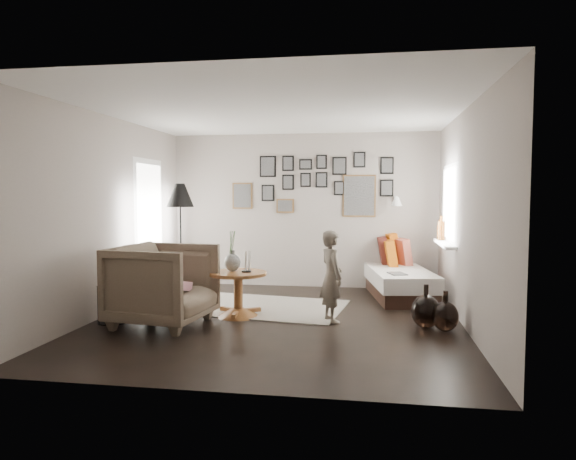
% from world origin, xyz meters
% --- Properties ---
extents(ground, '(4.80, 4.80, 0.00)m').
position_xyz_m(ground, '(0.00, 0.00, 0.00)').
color(ground, black).
rests_on(ground, ground).
extents(wall_back, '(4.50, 0.00, 4.50)m').
position_xyz_m(wall_back, '(0.00, 2.40, 1.30)').
color(wall_back, gray).
rests_on(wall_back, ground).
extents(wall_front, '(4.50, 0.00, 4.50)m').
position_xyz_m(wall_front, '(0.00, -2.40, 1.30)').
color(wall_front, gray).
rests_on(wall_front, ground).
extents(wall_left, '(0.00, 4.80, 4.80)m').
position_xyz_m(wall_left, '(-2.25, 0.00, 1.30)').
color(wall_left, gray).
rests_on(wall_left, ground).
extents(wall_right, '(0.00, 4.80, 4.80)m').
position_xyz_m(wall_right, '(2.25, 0.00, 1.30)').
color(wall_right, gray).
rests_on(wall_right, ground).
extents(ceiling, '(4.80, 4.80, 0.00)m').
position_xyz_m(ceiling, '(0.00, 0.00, 2.60)').
color(ceiling, white).
rests_on(ceiling, wall_back).
extents(door_left, '(0.00, 2.14, 2.14)m').
position_xyz_m(door_left, '(-2.23, 1.20, 1.05)').
color(door_left, white).
rests_on(door_left, wall_left).
extents(window_right, '(0.15, 1.32, 1.30)m').
position_xyz_m(window_right, '(2.18, 1.34, 0.93)').
color(window_right, white).
rests_on(window_right, wall_right).
extents(gallery_wall, '(2.74, 0.03, 1.08)m').
position_xyz_m(gallery_wall, '(0.29, 2.38, 1.74)').
color(gallery_wall, brown).
rests_on(gallery_wall, wall_back).
extents(wall_sconce, '(0.18, 0.36, 0.16)m').
position_xyz_m(wall_sconce, '(1.55, 2.13, 1.46)').
color(wall_sconce, white).
rests_on(wall_sconce, wall_back).
extents(rug, '(2.33, 1.78, 0.01)m').
position_xyz_m(rug, '(-0.31, 0.67, 0.01)').
color(rug, silver).
rests_on(rug, ground).
extents(pedestal_table, '(0.74, 0.74, 0.58)m').
position_xyz_m(pedestal_table, '(-0.54, 0.11, 0.27)').
color(pedestal_table, brown).
rests_on(pedestal_table, ground).
extents(vase, '(0.21, 0.21, 0.53)m').
position_xyz_m(vase, '(-0.62, 0.13, 0.74)').
color(vase, black).
rests_on(vase, pedestal_table).
extents(candles, '(0.13, 0.13, 0.27)m').
position_xyz_m(candles, '(-0.43, 0.11, 0.71)').
color(candles, black).
rests_on(candles, pedestal_table).
extents(daybed, '(1.13, 2.04, 0.94)m').
position_xyz_m(daybed, '(1.58, 1.83, 0.29)').
color(daybed, black).
rests_on(daybed, ground).
extents(magazine_on_daybed, '(0.30, 0.34, 0.02)m').
position_xyz_m(magazine_on_daybed, '(1.53, 1.19, 0.44)').
color(magazine_on_daybed, black).
rests_on(magazine_on_daybed, daybed).
extents(armchair, '(1.21, 1.18, 0.98)m').
position_xyz_m(armchair, '(-1.32, -0.46, 0.49)').
color(armchair, brown).
rests_on(armchair, ground).
extents(armchair_cushion, '(0.51, 0.52, 0.20)m').
position_xyz_m(armchair_cushion, '(-1.29, -0.41, 0.48)').
color(armchair_cushion, silver).
rests_on(armchair_cushion, armchair).
extents(floor_lamp, '(0.41, 0.41, 1.74)m').
position_xyz_m(floor_lamp, '(-1.67, 1.04, 1.50)').
color(floor_lamp, black).
rests_on(floor_lamp, ground).
extents(magazine_basket, '(0.44, 0.44, 0.45)m').
position_xyz_m(magazine_basket, '(-1.99, -0.44, 0.22)').
color(magazine_basket, black).
rests_on(magazine_basket, ground).
extents(demijohn_large, '(0.34, 0.34, 0.52)m').
position_xyz_m(demijohn_large, '(1.79, -0.11, 0.20)').
color(demijohn_large, black).
rests_on(demijohn_large, ground).
extents(demijohn_small, '(0.30, 0.30, 0.47)m').
position_xyz_m(demijohn_small, '(2.00, -0.23, 0.18)').
color(demijohn_small, black).
rests_on(demijohn_small, ground).
extents(child, '(0.43, 0.49, 1.14)m').
position_xyz_m(child, '(0.67, 0.02, 0.57)').
color(child, '#695F53').
rests_on(child, ground).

